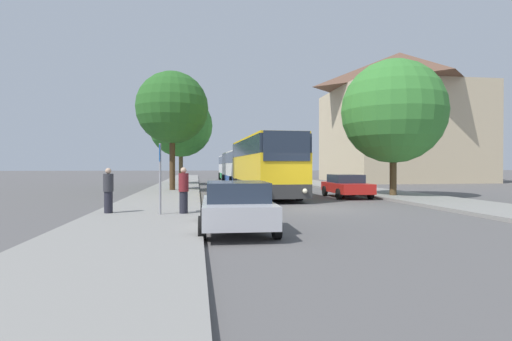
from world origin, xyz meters
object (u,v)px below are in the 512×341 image
(bus_rear, at_px, (231,167))
(pedestrian_waiting_far, at_px, (184,190))
(parked_car_left_curb, at_px, (237,205))
(pedestrian_waiting_near, at_px, (108,190))
(parked_car_right_near, at_px, (346,185))
(bus_stop_sign, at_px, (160,170))
(parked_car_right_far, at_px, (287,177))
(bus_middle, at_px, (241,168))
(bus_front, at_px, (264,165))
(tree_right_near, at_px, (393,112))
(tree_left_near, at_px, (181,125))
(tree_left_far, at_px, (172,108))

(bus_rear, relative_size, pedestrian_waiting_far, 6.41)
(parked_car_left_curb, distance_m, pedestrian_waiting_near, 5.81)
(parked_car_right_near, xyz_separation_m, bus_stop_sign, (-10.06, -8.12, 0.99))
(parked_car_right_far, bearing_deg, bus_middle, 20.55)
(parked_car_right_near, distance_m, bus_stop_sign, 12.97)
(bus_front, xyz_separation_m, parked_car_right_far, (4.87, 15.06, -1.16))
(bus_rear, xyz_separation_m, pedestrian_waiting_near, (-7.51, -36.13, -0.75))
(bus_front, xyz_separation_m, tree_right_near, (7.35, -2.23, 3.17))
(parked_car_left_curb, bearing_deg, tree_right_near, 48.09)
(tree_left_near, xyz_separation_m, tree_left_far, (-0.19, -10.52, 0.21))
(bus_stop_sign, distance_m, tree_left_far, 15.37)
(bus_middle, distance_m, tree_left_near, 7.37)
(parked_car_right_far, height_order, tree_left_far, tree_left_far)
(bus_front, relative_size, tree_left_far, 1.35)
(parked_car_left_curb, height_order, pedestrian_waiting_near, pedestrian_waiting_near)
(tree_right_near, bearing_deg, pedestrian_waiting_far, -148.11)
(tree_left_far, height_order, tree_right_near, tree_left_far)
(parked_car_right_far, height_order, pedestrian_waiting_near, pedestrian_waiting_near)
(bus_stop_sign, relative_size, tree_left_far, 0.30)
(parked_car_left_curb, relative_size, pedestrian_waiting_near, 2.59)
(bus_rear, xyz_separation_m, tree_right_near, (7.13, -29.20, 3.36))
(parked_car_left_curb, relative_size, tree_right_near, 0.53)
(bus_middle, bearing_deg, bus_rear, 87.38)
(parked_car_right_far, bearing_deg, tree_left_near, -3.09)
(tree_left_near, bearing_deg, parked_car_left_curb, -84.61)
(parked_car_left_curb, relative_size, parked_car_right_near, 0.95)
(parked_car_right_far, bearing_deg, pedestrian_waiting_near, 62.39)
(bus_middle, bearing_deg, pedestrian_waiting_far, -102.95)
(bus_stop_sign, distance_m, pedestrian_waiting_near, 2.14)
(parked_car_left_curb, bearing_deg, parked_car_right_far, 76.18)
(bus_stop_sign, bearing_deg, pedestrian_waiting_near, 161.07)
(bus_stop_sign, xyz_separation_m, pedestrian_waiting_near, (-1.90, 0.65, -0.74))
(bus_middle, bearing_deg, bus_stop_sign, -104.82)
(tree_left_near, bearing_deg, tree_left_far, -91.03)
(bus_front, relative_size, bus_rear, 1.07)
(parked_car_left_curb, xyz_separation_m, tree_left_far, (-2.88, 17.97, 5.31))
(bus_stop_sign, bearing_deg, bus_middle, 76.82)
(pedestrian_waiting_near, height_order, tree_left_far, tree_left_far)
(bus_middle, distance_m, parked_car_left_curb, 26.35)
(bus_front, height_order, parked_car_left_curb, bus_front)
(tree_left_near, bearing_deg, pedestrian_waiting_near, -93.77)
(pedestrian_waiting_far, bearing_deg, parked_car_right_far, 80.87)
(bus_rear, relative_size, tree_left_far, 1.26)
(pedestrian_waiting_far, bearing_deg, bus_rear, 94.33)
(bus_middle, xyz_separation_m, tree_left_near, (-5.65, 2.32, 4.12))
(bus_middle, relative_size, parked_car_right_far, 2.49)
(tree_left_far, bearing_deg, pedestrian_waiting_near, -95.81)
(parked_car_left_curb, relative_size, parked_car_right_far, 0.96)
(parked_car_right_far, height_order, tree_right_near, tree_right_near)
(bus_front, bearing_deg, bus_rear, 87.90)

